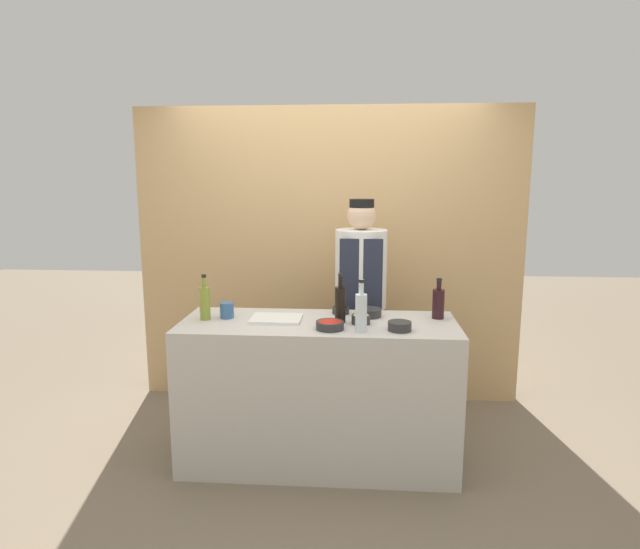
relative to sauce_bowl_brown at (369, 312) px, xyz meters
The scene contains 15 objects.
ground_plane 1.03m from the sauce_bowl_brown, 154.05° to the right, with size 14.00×14.00×0.00m, color #756651.
cabinet_wall 1.05m from the sauce_bowl_brown, 108.15° to the left, with size 3.14×0.18×2.40m.
counter 0.61m from the sauce_bowl_brown, 154.05° to the right, with size 1.75×0.66×0.94m.
sauce_bowl_brown is the anchor object (origin of this frame).
sauce_bowl_red 0.40m from the sauce_bowl_brown, 126.59° to the right, with size 0.17×0.17×0.05m.
sauce_bowl_purple 0.20m from the sauce_bowl_brown, 161.60° to the left, with size 0.11×0.11×0.04m.
sauce_bowl_green 0.36m from the sauce_bowl_brown, 60.73° to the right, with size 0.14×0.14×0.05m.
sauce_bowl_yellow 0.19m from the sauce_bowl_brown, 105.68° to the right, with size 0.12×0.12×0.06m.
cutting_board 0.61m from the sauce_bowl_brown, 166.53° to the right, with size 0.32×0.25×0.02m.
bottle_oil 1.06m from the sauce_bowl_brown, behind, with size 0.07×0.07×0.29m.
bottle_wine 0.45m from the sauce_bowl_brown, ahead, with size 0.08×0.08×0.26m.
bottle_clear 0.38m from the sauce_bowl_brown, 98.21° to the right, with size 0.07×0.07×0.32m.
bottle_soy 0.25m from the sauce_bowl_brown, 140.14° to the right, with size 0.07×0.07×0.31m.
cup_blue 0.92m from the sauce_bowl_brown, behind, with size 0.09×0.09×0.10m.
chef_center 0.46m from the sauce_bowl_brown, 96.66° to the left, with size 0.38×0.38×1.69m.
Camera 1 is at (0.25, -3.26, 1.84)m, focal length 30.00 mm.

